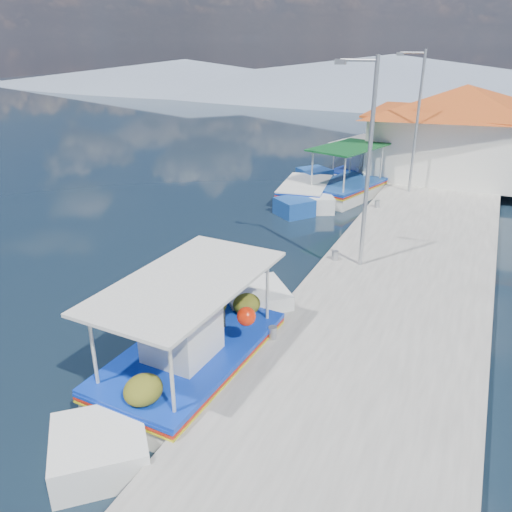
% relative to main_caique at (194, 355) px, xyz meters
% --- Properties ---
extents(ground, '(160.00, 160.00, 0.00)m').
position_rel_main_caique_xyz_m(ground, '(-2.51, 4.37, -0.51)').
color(ground, black).
rests_on(ground, ground).
extents(quay, '(5.00, 44.00, 0.50)m').
position_rel_main_caique_xyz_m(quay, '(3.39, 10.37, -0.26)').
color(quay, '#AEAAA3').
rests_on(quay, ground).
extents(bollards, '(0.20, 17.20, 0.30)m').
position_rel_main_caique_xyz_m(bollards, '(1.29, 9.62, 0.14)').
color(bollards, '#A5A8AD').
rests_on(bollards, quay).
extents(main_caique, '(2.57, 8.02, 2.64)m').
position_rel_main_caique_xyz_m(main_caique, '(0.00, 0.00, 0.00)').
color(main_caique, silver).
rests_on(main_caique, ground).
extents(caique_green_canopy, '(3.44, 6.90, 2.69)m').
position_rel_main_caique_xyz_m(caique_green_canopy, '(-0.68, 14.85, -0.11)').
color(caique_green_canopy, silver).
rests_on(caique_green_canopy, ground).
extents(caique_blue_hull, '(2.59, 6.59, 1.18)m').
position_rel_main_caique_xyz_m(caique_blue_hull, '(-2.30, 13.83, -0.19)').
color(caique_blue_hull, '#184594').
rests_on(caique_blue_hull, ground).
extents(caique_far, '(3.10, 6.35, 2.31)m').
position_rel_main_caique_xyz_m(caique_far, '(-0.87, 18.43, -0.08)').
color(caique_far, silver).
rests_on(caique_far, ground).
extents(harbor_building, '(10.49, 10.49, 4.40)m').
position_rel_main_caique_xyz_m(harbor_building, '(3.69, 19.37, 2.27)').
color(harbor_building, silver).
rests_on(harbor_building, quay).
extents(lamp_post_near, '(1.21, 0.14, 6.00)m').
position_rel_main_caique_xyz_m(lamp_post_near, '(2.00, 6.37, 3.34)').
color(lamp_post_near, '#A5A8AD').
rests_on(lamp_post_near, quay).
extents(lamp_post_far, '(1.21, 0.14, 6.00)m').
position_rel_main_caique_xyz_m(lamp_post_far, '(2.00, 15.37, 3.34)').
color(lamp_post_far, '#A5A8AD').
rests_on(lamp_post_far, quay).
extents(mountain_ridge, '(171.40, 96.00, 5.50)m').
position_rel_main_caique_xyz_m(mountain_ridge, '(4.03, 60.37, 1.53)').
color(mountain_ridge, gray).
rests_on(mountain_ridge, ground).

